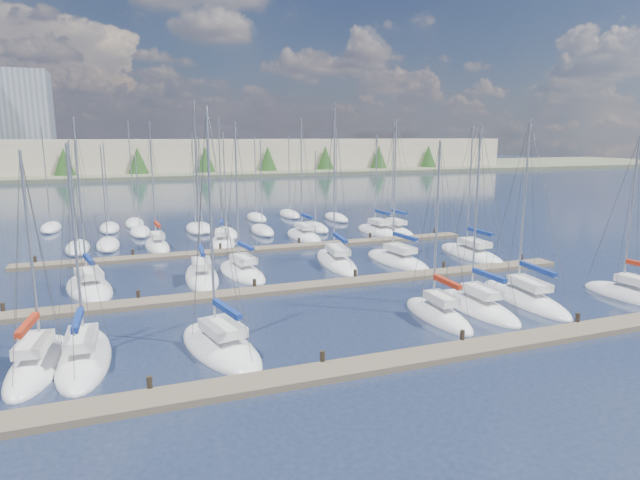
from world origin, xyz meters
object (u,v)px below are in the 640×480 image
object	(u,v)px
sailboat_b	(84,358)
sailboat_c	(221,347)
sailboat_l	(397,261)
sailboat_n	(157,246)
sailboat_h	(89,288)
sailboat_m	(471,254)
sailboat_e	(477,307)
sailboat_i	(202,277)
sailboat_d	(438,315)
sailboat_f	(524,298)
sailboat_a	(38,364)
sailboat_k	(336,262)
sailboat_j	(242,272)
sailboat_g	(630,295)
sailboat_p	(304,236)
sailboat_q	(378,231)
sailboat_r	(394,231)
sailboat_o	(223,243)

from	to	relation	value
sailboat_b	sailboat_c	size ratio (longest dim) A/B	0.86
sailboat_l	sailboat_n	distance (m)	24.01
sailboat_h	sailboat_c	xyz separation A→B (m)	(7.01, -14.36, 0.00)
sailboat_m	sailboat_e	bearing A→B (deg)	-122.22
sailboat_i	sailboat_b	world-z (taller)	sailboat_i
sailboat_i	sailboat_d	world-z (taller)	sailboat_i
sailboat_f	sailboat_a	bearing A→B (deg)	-173.68
sailboat_k	sailboat_e	world-z (taller)	sailboat_k
sailboat_a	sailboat_m	bearing A→B (deg)	28.36
sailboat_e	sailboat_m	xyz separation A→B (m)	(9.19, 13.32, -0.01)
sailboat_e	sailboat_j	bearing A→B (deg)	130.46
sailboat_i	sailboat_g	world-z (taller)	sailboat_i
sailboat_h	sailboat_f	bearing A→B (deg)	-36.87
sailboat_a	sailboat_c	xyz separation A→B (m)	(8.67, -0.89, -0.00)
sailboat_g	sailboat_n	xyz separation A→B (m)	(-29.57, 28.95, 0.01)
sailboat_f	sailboat_p	size ratio (longest dim) A/B	0.95
sailboat_k	sailboat_q	size ratio (longest dim) A/B	1.22
sailboat_b	sailboat_r	size ratio (longest dim) A/B	0.86
sailboat_g	sailboat_c	size ratio (longest dim) A/B	0.89
sailboat_q	sailboat_c	distance (m)	36.46
sailboat_l	sailboat_k	size ratio (longest dim) A/B	0.90
sailboat_c	sailboat_q	bearing A→B (deg)	37.94
sailboat_e	sailboat_a	xyz separation A→B (m)	(-25.40, 0.05, -0.00)
sailboat_h	sailboat_q	xyz separation A→B (m)	(30.20, 13.77, -0.00)
sailboat_l	sailboat_n	world-z (taller)	sailboat_l
sailboat_g	sailboat_a	distance (m)	36.93
sailboat_i	sailboat_m	distance (m)	24.79
sailboat_h	sailboat_a	distance (m)	13.58
sailboat_d	sailboat_q	distance (m)	29.46
sailboat_n	sailboat_p	bearing A→B (deg)	-3.90
sailboat_f	sailboat_j	world-z (taller)	sailboat_f
sailboat_p	sailboat_n	xyz separation A→B (m)	(-15.53, -0.07, 0.02)
sailboat_r	sailboat_a	xyz separation A→B (m)	(-33.74, -26.76, -0.01)
sailboat_h	sailboat_k	size ratio (longest dim) A/B	0.90
sailboat_l	sailboat_o	bearing A→B (deg)	129.00
sailboat_o	sailboat_f	xyz separation A→B (m)	(15.82, -26.19, -0.01)
sailboat_e	sailboat_m	bearing A→B (deg)	54.69
sailboat_b	sailboat_f	world-z (taller)	sailboat_f
sailboat_d	sailboat_i	bearing A→B (deg)	131.48
sailboat_b	sailboat_g	bearing A→B (deg)	-1.07
sailboat_b	sailboat_o	size ratio (longest dim) A/B	0.85
sailboat_n	sailboat_l	bearing A→B (deg)	-39.75
sailboat_l	sailboat_g	distance (m)	18.04
sailboat_i	sailboat_m	size ratio (longest dim) A/B	1.11
sailboat_n	sailboat_b	bearing A→B (deg)	-105.18
sailboat_l	sailboat_c	size ratio (longest dim) A/B	0.99
sailboat_d	sailboat_e	size ratio (longest dim) A/B	0.92
sailboat_q	sailboat_a	size ratio (longest dim) A/B	1.07
sailboat_i	sailboat_o	world-z (taller)	sailboat_i
sailboat_r	sailboat_p	distance (m)	10.90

